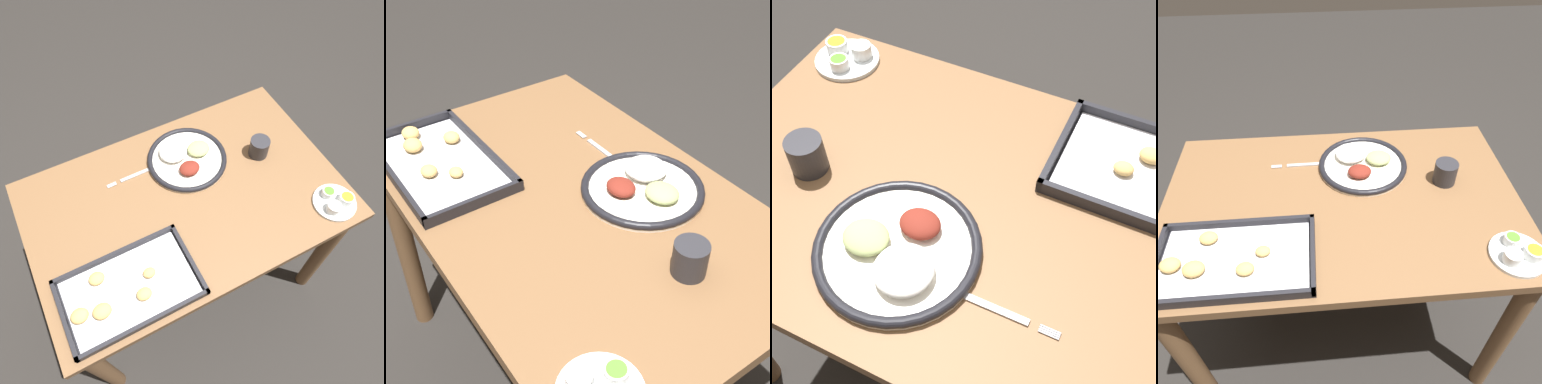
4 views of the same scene
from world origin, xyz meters
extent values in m
plane|color=#282623|center=(0.00, 0.00, 0.00)|extent=(8.00, 8.00, 0.00)
cube|color=brown|center=(0.00, 0.00, 0.73)|extent=(1.11, 0.71, 0.03)
cylinder|color=brown|center=(0.51, -0.31, 0.36)|extent=(0.06, 0.06, 0.72)
cylinder|color=brown|center=(0.51, 0.31, 0.36)|extent=(0.06, 0.06, 0.72)
cylinder|color=white|center=(-0.08, -0.15, 0.75)|extent=(0.30, 0.30, 0.01)
torus|color=black|center=(-0.08, -0.15, 0.76)|extent=(0.30, 0.30, 0.02)
ellipsoid|color=white|center=(-0.04, -0.19, 0.78)|extent=(0.10, 0.10, 0.04)
ellipsoid|color=maroon|center=(-0.06, -0.10, 0.77)|extent=(0.08, 0.07, 0.03)
ellipsoid|color=#9EAD6B|center=(-0.14, -0.16, 0.77)|extent=(0.08, 0.08, 0.03)
cube|color=#B2B2B7|center=(0.10, -0.18, 0.75)|extent=(0.15, 0.01, 0.00)
cylinder|color=#B2B2B7|center=(0.21, -0.18, 0.75)|extent=(0.04, 0.00, 0.00)
cylinder|color=#B2B2B7|center=(0.21, -0.18, 0.75)|extent=(0.04, 0.00, 0.00)
cylinder|color=#B2B2B7|center=(0.21, -0.17, 0.75)|extent=(0.04, 0.00, 0.00)
cylinder|color=#B2B2B7|center=(0.21, -0.17, 0.75)|extent=(0.04, 0.00, 0.00)
cylinder|color=silver|center=(-0.43, 0.28, 0.77)|extent=(0.05, 0.05, 0.03)
cylinder|color=#B22819|center=(-0.43, 0.28, 0.79)|extent=(0.04, 0.04, 0.01)
cylinder|color=silver|center=(-0.45, 0.22, 0.77)|extent=(0.04, 0.04, 0.03)
cylinder|color=#51992D|center=(-0.45, 0.22, 0.78)|extent=(0.04, 0.04, 0.01)
cube|color=black|center=(0.30, 0.21, 0.75)|extent=(0.42, 0.25, 0.01)
cube|color=silver|center=(0.30, 0.21, 0.75)|extent=(0.39, 0.23, 0.00)
cube|color=black|center=(0.30, 0.09, 0.76)|extent=(0.42, 0.01, 0.02)
cube|color=black|center=(0.30, 0.33, 0.76)|extent=(0.42, 0.01, 0.02)
cube|color=black|center=(0.09, 0.21, 0.76)|extent=(0.01, 0.25, 0.02)
cube|color=black|center=(0.50, 0.21, 0.76)|extent=(0.01, 0.25, 0.02)
ellipsoid|color=tan|center=(0.27, 0.25, 0.77)|extent=(0.05, 0.04, 0.03)
ellipsoid|color=tan|center=(0.46, 0.22, 0.77)|extent=(0.05, 0.05, 0.03)
ellipsoid|color=tan|center=(0.40, 0.24, 0.77)|extent=(0.06, 0.05, 0.03)
ellipsoid|color=tan|center=(0.38, 0.14, 0.77)|extent=(0.05, 0.04, 0.03)
ellipsoid|color=tan|center=(0.23, 0.20, 0.77)|extent=(0.04, 0.03, 0.02)
cylinder|color=#28282D|center=(-0.34, -0.05, 0.78)|extent=(0.07, 0.07, 0.08)
camera|label=1|loc=(0.30, 0.61, 1.88)|focal=35.00mm
camera|label=2|loc=(-0.83, 0.56, 1.55)|focal=50.00mm
camera|label=3|loc=(0.24, -0.55, 1.56)|focal=50.00mm
camera|label=4|loc=(0.05, 0.82, 1.57)|focal=35.00mm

